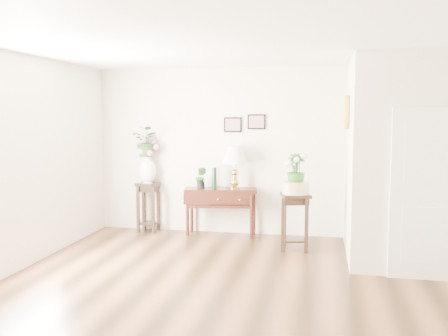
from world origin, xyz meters
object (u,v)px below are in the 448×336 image
(console_table, at_px, (221,212))
(plant_stand_a, at_px, (148,207))
(plant_stand_b, at_px, (295,222))
(table_lamp, at_px, (235,168))

(console_table, height_order, plant_stand_a, plant_stand_a)
(plant_stand_a, distance_m, plant_stand_b, 2.66)
(plant_stand_a, bearing_deg, plant_stand_b, -15.46)
(console_table, distance_m, plant_stand_b, 1.43)
(plant_stand_a, bearing_deg, table_lamp, -2.14)
(console_table, bearing_deg, plant_stand_a, 168.12)
(console_table, distance_m, table_lamp, 0.78)
(console_table, relative_size, plant_stand_a, 1.41)
(table_lamp, xyz_separation_m, plant_stand_a, (-1.53, 0.06, -0.72))
(console_table, bearing_deg, plant_stand_b, -36.53)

